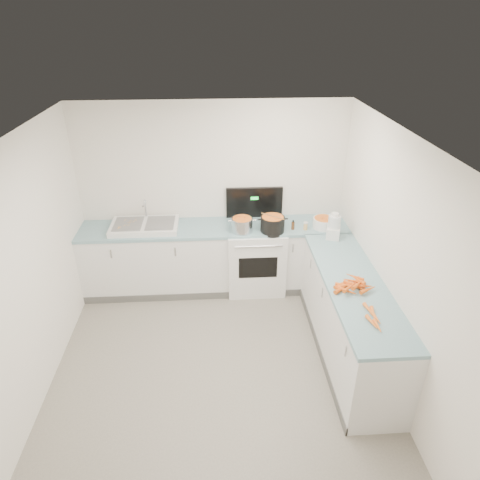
{
  "coord_description": "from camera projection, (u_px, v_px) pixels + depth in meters",
  "views": [
    {
      "loc": [
        0.01,
        -3.32,
        3.43
      ],
      "look_at": [
        0.3,
        1.1,
        1.05
      ],
      "focal_mm": 32.0,
      "sensor_mm": 36.0,
      "label": 1
    }
  ],
  "objects": [
    {
      "name": "carrot_pile",
      "position": [
        352.0,
        285.0,
        4.34
      ],
      "size": [
        0.45,
        0.35,
        0.09
      ],
      "color": "orange",
      "rests_on": "counter_right"
    },
    {
      "name": "spice_jar",
      "position": [
        305.0,
        226.0,
        5.49
      ],
      "size": [
        0.05,
        0.05,
        0.09
      ],
      "primitive_type": "cylinder",
      "color": "#E5B266",
      "rests_on": "counter_back"
    },
    {
      "name": "steel_pot",
      "position": [
        242.0,
        226.0,
        5.44
      ],
      "size": [
        0.34,
        0.34,
        0.2
      ],
      "primitive_type": "cylinder",
      "rotation": [
        0.0,
        0.0,
        0.29
      ],
      "color": "silver",
      "rests_on": "stove"
    },
    {
      "name": "floor",
      "position": [
        219.0,
        376.0,
        4.55
      ],
      "size": [
        3.5,
        4.0,
        0.0
      ],
      "primitive_type": null,
      "color": "gray",
      "rests_on": "ground"
    },
    {
      "name": "ceiling",
      "position": [
        211.0,
        145.0,
        3.36
      ],
      "size": [
        3.5,
        4.0,
        0.0
      ],
      "primitive_type": null,
      "rotation": [
        3.14,
        0.0,
        0.0
      ],
      "color": "white",
      "rests_on": "ground"
    },
    {
      "name": "food_processor",
      "position": [
        334.0,
        227.0,
        5.26
      ],
      "size": [
        0.21,
        0.24,
        0.33
      ],
      "color": "white",
      "rests_on": "counter_right"
    },
    {
      "name": "counter_back",
      "position": [
        215.0,
        257.0,
        5.82
      ],
      "size": [
        3.5,
        0.62,
        0.94
      ],
      "color": "white",
      "rests_on": "ground"
    },
    {
      "name": "wall_back",
      "position": [
        213.0,
        196.0,
        5.71
      ],
      "size": [
        3.5,
        0.0,
        2.5
      ],
      "primitive_type": null,
      "rotation": [
        1.57,
        0.0,
        0.0
      ],
      "color": "white",
      "rests_on": "ground"
    },
    {
      "name": "peelings",
      "position": [
        127.0,
        224.0,
        5.49
      ],
      "size": [
        0.21,
        0.28,
        0.01
      ],
      "color": "tan",
      "rests_on": "sink"
    },
    {
      "name": "extract_bottle",
      "position": [
        293.0,
        226.0,
        5.5
      ],
      "size": [
        0.04,
        0.04,
        0.1
      ],
      "primitive_type": "cylinder",
      "color": "#593319",
      "rests_on": "counter_back"
    },
    {
      "name": "wooden_spoon",
      "position": [
        273.0,
        216.0,
        5.38
      ],
      "size": [
        0.27,
        0.22,
        0.01
      ],
      "primitive_type": "cylinder",
      "rotation": [
        1.57,
        0.0,
        0.9
      ],
      "color": "#AD7A47",
      "rests_on": "black_pot"
    },
    {
      "name": "black_pot",
      "position": [
        272.0,
        225.0,
        5.44
      ],
      "size": [
        0.38,
        0.38,
        0.22
      ],
      "primitive_type": "cylinder",
      "rotation": [
        0.0,
        0.0,
        -0.31
      ],
      "color": "black",
      "rests_on": "stove"
    },
    {
      "name": "mixing_bowl",
      "position": [
        324.0,
        223.0,
        5.54
      ],
      "size": [
        0.29,
        0.29,
        0.13
      ],
      "primitive_type": "cylinder",
      "rotation": [
        0.0,
        0.0,
        -0.01
      ],
      "color": "white",
      "rests_on": "counter_back"
    },
    {
      "name": "wall_left",
      "position": [
        21.0,
        285.0,
        3.85
      ],
      "size": [
        0.0,
        4.0,
        2.5
      ],
      "primitive_type": null,
      "rotation": [
        1.57,
        0.0,
        1.57
      ],
      "color": "white",
      "rests_on": "ground"
    },
    {
      "name": "stove",
      "position": [
        255.0,
        256.0,
        5.83
      ],
      "size": [
        0.76,
        0.65,
        1.36
      ],
      "color": "white",
      "rests_on": "ground"
    },
    {
      "name": "counter_right",
      "position": [
        350.0,
        318.0,
        4.67
      ],
      "size": [
        0.62,
        2.2,
        0.94
      ],
      "color": "white",
      "rests_on": "ground"
    },
    {
      "name": "wall_right",
      "position": [
        400.0,
        271.0,
        4.05
      ],
      "size": [
        0.0,
        4.0,
        2.5
      ],
      "primitive_type": null,
      "rotation": [
        1.57,
        0.0,
        -1.57
      ],
      "color": "white",
      "rests_on": "ground"
    },
    {
      "name": "peeled_carrots",
      "position": [
        373.0,
        317.0,
        3.91
      ],
      "size": [
        0.13,
        0.42,
        0.04
      ],
      "color": "orange",
      "rests_on": "counter_right"
    },
    {
      "name": "sink",
      "position": [
        145.0,
        226.0,
        5.53
      ],
      "size": [
        0.86,
        0.52,
        0.31
      ],
      "color": "white",
      "rests_on": "counter_back"
    }
  ]
}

